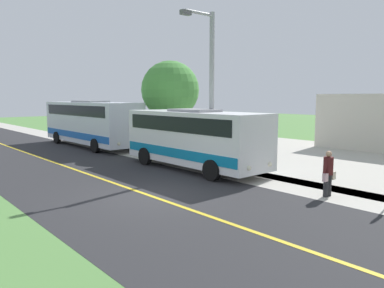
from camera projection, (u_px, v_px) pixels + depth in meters
The scene contains 9 objects.
ground_plane at pixel (151, 196), 13.10m from camera, with size 120.00×120.00×0.00m, color #548442.
road_surface at pixel (151, 196), 13.10m from camera, with size 8.00×100.00×0.01m, color #28282B.
sidewalk at pixel (248, 176), 16.49m from camera, with size 2.40×100.00×0.01m, color #B2ADA3.
road_centre_line at pixel (151, 196), 13.10m from camera, with size 0.16×100.00×0.00m, color gold.
shuttle_bus_front at pixel (194, 136), 17.94m from camera, with size 2.66×8.11×2.91m.
transit_bus_rear at pixel (91, 121), 26.36m from camera, with size 2.79×10.25×3.25m.
pedestrian_with_bags at pixel (328, 172), 12.97m from camera, with size 0.72×0.34×1.62m.
street_light_pole at pixel (210, 84), 17.35m from camera, with size 1.97×0.24×7.36m.
tree_curbside at pixel (170, 90), 23.75m from camera, with size 3.70×3.70×5.80m.
Camera 1 is at (7.28, 10.59, 3.46)m, focal length 34.73 mm.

